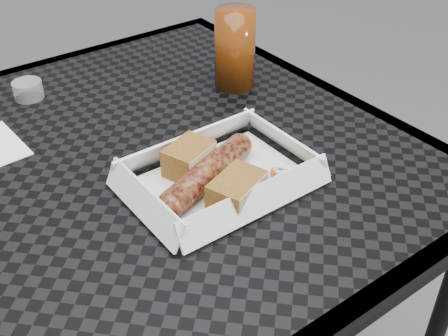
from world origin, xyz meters
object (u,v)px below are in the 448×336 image
(bratwurst, at_px, (208,173))
(drink_glass, at_px, (235,49))
(food_tray, at_px, (220,181))
(patio_table, at_px, (137,197))

(bratwurst, distance_m, drink_glass, 0.31)
(food_tray, bearing_deg, bratwurst, 172.95)
(patio_table, xyz_separation_m, food_tray, (0.07, -0.13, 0.08))
(bratwurst, bearing_deg, patio_table, 110.91)
(patio_table, xyz_separation_m, bratwurst, (0.05, -0.12, 0.10))
(patio_table, distance_m, drink_glass, 0.31)
(patio_table, bearing_deg, bratwurst, -69.09)
(drink_glass, bearing_deg, patio_table, -160.62)
(bratwurst, xyz_separation_m, drink_glass, (0.21, 0.22, 0.05))
(food_tray, relative_size, drink_glass, 1.59)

